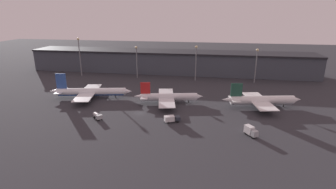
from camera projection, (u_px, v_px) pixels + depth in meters
ground at (139, 113)px, 126.60m from camera, size 600.00×600.00×0.00m
terminal_building at (169, 62)px, 207.67m from camera, size 221.13×24.57×17.08m
airplane_0 at (90, 92)px, 147.78m from camera, size 46.23×33.89×14.33m
airplane_1 at (168, 97)px, 140.03m from camera, size 37.19×32.97×11.51m
airplane_2 at (261, 100)px, 133.53m from camera, size 40.79×29.60×12.88m
service_vehicle_0 at (251, 131)px, 103.51m from camera, size 5.29×6.26×3.84m
service_vehicle_1 at (172, 119)px, 115.98m from camera, size 7.40×5.25×3.09m
service_vehicle_2 at (98, 116)px, 119.48m from camera, size 5.65×5.34×2.68m
lamp_post_0 at (79, 52)px, 194.77m from camera, size 1.80×1.80×28.25m
lamp_post_1 at (137, 58)px, 188.65m from camera, size 1.80×1.80×23.17m
lamp_post_2 at (196, 58)px, 181.65m from camera, size 1.80×1.80×24.46m
lamp_post_3 at (256, 61)px, 175.42m from camera, size 1.80×1.80×23.34m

